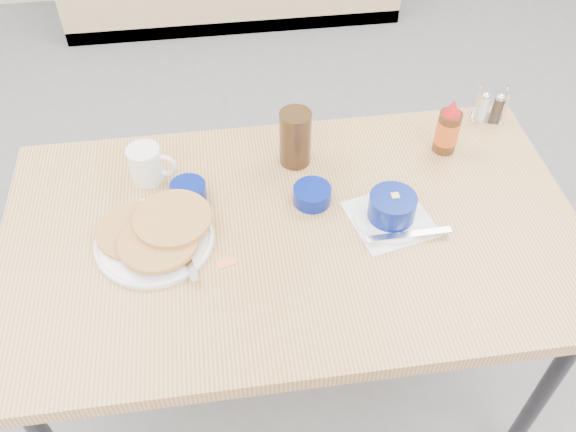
{
  "coord_description": "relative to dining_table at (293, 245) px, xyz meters",
  "views": [
    {
      "loc": [
        -0.15,
        -0.72,
        1.86
      ],
      "look_at": [
        -0.01,
        0.24,
        0.82
      ],
      "focal_mm": 38.0,
      "sensor_mm": 36.0,
      "label": 1
    }
  ],
  "objects": [
    {
      "name": "dining_table",
      "position": [
        0.0,
        0.0,
        0.0
      ],
      "size": [
        1.4,
        0.8,
        0.76
      ],
      "color": "tan",
      "rests_on": "ground"
    },
    {
      "name": "pancake_plate",
      "position": [
        -0.33,
        0.01,
        0.08
      ],
      "size": [
        0.28,
        0.28,
        0.05
      ],
      "rotation": [
        0.0,
        0.0,
        -0.08
      ],
      "color": "white",
      "rests_on": "dining_table"
    },
    {
      "name": "coffee_mug",
      "position": [
        -0.34,
        0.23,
        0.11
      ],
      "size": [
        0.12,
        0.09,
        0.1
      ],
      "rotation": [
        0.0,
        0.0,
        -0.27
      ],
      "color": "white",
      "rests_on": "dining_table"
    },
    {
      "name": "grits_setting",
      "position": [
        0.24,
        -0.01,
        0.1
      ],
      "size": [
        0.24,
        0.22,
        0.08
      ],
      "rotation": [
        0.0,
        0.0,
        0.23
      ],
      "color": "white",
      "rests_on": "dining_table"
    },
    {
      "name": "creamer_bowl",
      "position": [
        -0.24,
        0.14,
        0.08
      ],
      "size": [
        0.09,
        0.09,
        0.04
      ],
      "rotation": [
        0.0,
        0.0,
        0.06
      ],
      "color": "navy",
      "rests_on": "dining_table"
    },
    {
      "name": "butter_bowl",
      "position": [
        0.06,
        0.08,
        0.08
      ],
      "size": [
        0.1,
        0.1,
        0.04
      ],
      "rotation": [
        0.0,
        0.0,
        0.02
      ],
      "color": "navy",
      "rests_on": "dining_table"
    },
    {
      "name": "amber_tumbler",
      "position": [
        0.04,
        0.24,
        0.14
      ],
      "size": [
        0.09,
        0.09,
        0.16
      ],
      "primitive_type": "cylinder",
      "rotation": [
        0.0,
        0.0,
        -0.1
      ],
      "color": "#332010",
      "rests_on": "dining_table"
    },
    {
      "name": "condiment_caddy",
      "position": [
        0.62,
        0.34,
        0.1
      ],
      "size": [
        0.1,
        0.07,
        0.11
      ],
      "rotation": [
        0.0,
        0.0,
        -0.29
      ],
      "color": "silver",
      "rests_on": "dining_table"
    },
    {
      "name": "syrup_bottle",
      "position": [
        0.45,
        0.23,
        0.13
      ],
      "size": [
        0.06,
        0.06,
        0.16
      ],
      "rotation": [
        0.0,
        0.0,
        -0.12
      ],
      "color": "#47230F",
      "rests_on": "dining_table"
    },
    {
      "name": "sugar_wrapper",
      "position": [
        -0.17,
        -0.08,
        0.06
      ],
      "size": [
        0.05,
        0.04,
        0.0
      ],
      "primitive_type": "cube",
      "rotation": [
        0.0,
        0.0,
        0.31
      ],
      "color": "#F67352",
      "rests_on": "dining_table"
    }
  ]
}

